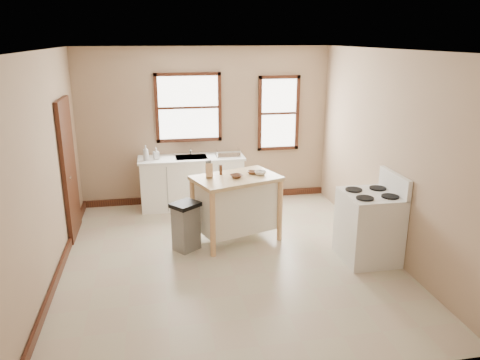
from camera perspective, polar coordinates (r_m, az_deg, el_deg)
The scene contains 23 objects.
floor at distance 6.59m, azimuth -1.44°, elevation -9.56°, with size 5.00×5.00×0.00m, color #BEB597.
ceiling at distance 5.89m, azimuth -1.65°, elevation 15.57°, with size 5.00×5.00×0.00m, color white.
wall_back at distance 8.51m, azimuth -4.21°, elevation 6.53°, with size 4.50×0.04×2.80m, color tan.
wall_left at distance 6.17m, azimuth -22.66°, elevation 1.13°, with size 0.04×5.00×2.80m, color tan.
wall_right at distance 6.80m, azimuth 17.55°, elevation 3.07°, with size 0.04×5.00×2.80m, color tan.
window_main at distance 8.41m, azimuth -6.30°, elevation 8.76°, with size 1.17×0.06×1.22m, color #34140E, non-canonical shape.
window_side at distance 8.71m, azimuth 4.73°, elevation 8.10°, with size 0.77×0.06×1.37m, color #34140E, non-canonical shape.
door_left at distance 7.48m, azimuth -20.13°, elevation 1.28°, with size 0.06×0.90×2.10m, color #34140E.
baseboard_back at distance 8.83m, azimuth -4.00°, elevation -2.08°, with size 4.50×0.04×0.12m, color #34140E.
baseboard_left at distance 6.63m, azimuth -21.06°, elevation -10.05°, with size 0.04×5.00×0.12m, color #34140E.
sink_counter at distance 8.42m, azimuth -5.87°, elevation -0.22°, with size 1.86×0.62×0.92m, color white, non-canonical shape.
faucet at distance 8.44m, azimuth -6.09°, elevation 3.83°, with size 0.03×0.03×0.22m, color silver.
soap_bottle_a at distance 8.16m, azimuth -11.42°, elevation 3.26°, with size 0.10×0.10×0.26m, color #B2B2B2.
soap_bottle_b at distance 8.21m, azimuth -10.18°, elevation 3.19°, with size 0.09×0.09×0.20m, color #B2B2B2.
dish_rack at distance 8.30m, azimuth -1.49°, elevation 3.29°, with size 0.43×0.32×0.11m, color silver, non-canonical shape.
kitchen_island at distance 6.99m, azimuth -0.45°, elevation -3.49°, with size 1.22×0.77×0.99m, color tan, non-canonical shape.
knife_block at distance 6.77m, azimuth -3.78°, elevation 1.11°, with size 0.10×0.10×0.20m, color tan, non-canonical shape.
pepper_grinder at distance 6.92m, azimuth -2.36°, elevation 1.26°, with size 0.04×0.04×0.15m, color #3E2010.
bowl_a at distance 6.78m, azimuth -0.44°, elevation 0.48°, with size 0.18×0.18×0.04m, color brown.
bowl_b at distance 6.98m, azimuth 1.52°, elevation 0.94°, with size 0.15×0.15×0.04m, color brown.
bowl_c at distance 6.93m, azimuth 2.50°, elevation 0.87°, with size 0.17×0.17×0.05m, color white.
trash_bin at distance 6.77m, azimuth -6.60°, elevation -5.62°, with size 0.37×0.31×0.71m, color slate, non-canonical shape.
gas_stove at distance 6.59m, azimuth 15.50°, elevation -4.42°, with size 0.76×0.77×1.22m, color white, non-canonical shape.
Camera 1 is at (-0.91, -5.82, 2.96)m, focal length 35.00 mm.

